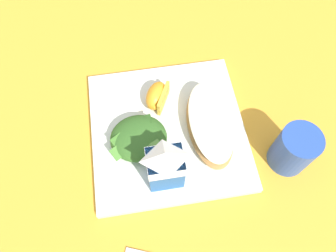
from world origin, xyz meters
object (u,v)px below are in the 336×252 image
green_salad_pile (139,138)px  orange_wedge_front (157,96)px  white_plate (168,130)px  cheesy_pizza_bread (210,124)px  drinking_blue_cup (294,150)px  milk_carton (165,165)px

green_salad_pile → orange_wedge_front: size_ratio=1.47×
white_plate → orange_wedge_front: bearing=-80.0°
white_plate → cheesy_pizza_bread: (-0.07, 0.01, 0.03)m
drinking_blue_cup → orange_wedge_front: bearing=-34.8°
orange_wedge_front → drinking_blue_cup: bearing=145.2°
cheesy_pizza_bread → drinking_blue_cup: drinking_blue_cup is taller
milk_carton → drinking_blue_cup: (-0.22, -0.00, -0.03)m
orange_wedge_front → drinking_blue_cup: (-0.21, 0.15, 0.01)m
white_plate → milk_carton: 0.12m
white_plate → cheesy_pizza_bread: cheesy_pizza_bread is taller
milk_carton → drinking_blue_cup: milk_carton is taller
white_plate → orange_wedge_front: 0.07m
orange_wedge_front → milk_carton: bearing=86.9°
cheesy_pizza_bread → white_plate: bearing=-9.7°
green_salad_pile → white_plate: bearing=-159.9°
cheesy_pizza_bread → drinking_blue_cup: 0.15m
white_plate → green_salad_pile: bearing=20.1°
drinking_blue_cup → milk_carton: bearing=1.2°
cheesy_pizza_bread → green_salad_pile: bearing=3.4°
cheesy_pizza_bread → orange_wedge_front: orange_wedge_front is taller
cheesy_pizza_bread → milk_carton: size_ratio=1.56×
green_salad_pile → orange_wedge_front: 0.09m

